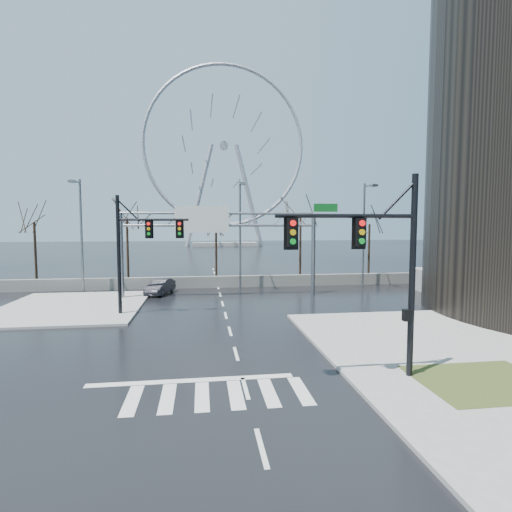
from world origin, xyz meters
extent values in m
plane|color=black|center=(0.00, 0.00, 0.00)|extent=(260.00, 260.00, 0.00)
cube|color=gray|center=(10.00, 2.00, 0.07)|extent=(12.00, 10.00, 0.15)
cube|color=gray|center=(-11.00, 12.00, 0.07)|extent=(10.00, 12.00, 0.15)
cube|color=#353F1A|center=(9.00, -5.00, 0.15)|extent=(5.00, 4.00, 0.02)
cube|color=slate|center=(0.00, 20.00, 0.55)|extent=(52.00, 0.50, 1.10)
cylinder|color=black|center=(6.50, -4.00, 4.00)|extent=(0.24, 0.24, 8.00)
cylinder|color=black|center=(3.80, -4.00, 6.40)|extent=(5.40, 0.16, 0.16)
cube|color=black|center=(4.30, -4.15, 5.80)|extent=(0.35, 0.28, 1.05)
cube|color=black|center=(1.70, -4.15, 5.80)|extent=(0.35, 0.28, 1.05)
cylinder|color=black|center=(-7.00, 9.00, 4.00)|extent=(0.24, 0.24, 8.00)
cylinder|color=black|center=(-4.70, 9.00, 6.40)|extent=(4.60, 0.16, 0.16)
cube|color=black|center=(-5.00, 8.85, 5.80)|extent=(0.35, 0.28, 1.05)
cube|color=black|center=(-3.00, 8.85, 5.80)|extent=(0.35, 0.28, 1.05)
cylinder|color=slate|center=(-8.00, 15.00, 3.50)|extent=(0.36, 0.36, 7.00)
cylinder|color=slate|center=(8.00, 15.00, 3.50)|extent=(0.36, 0.36, 7.00)
cylinder|color=slate|center=(0.00, 15.00, 7.00)|extent=(16.00, 0.20, 0.20)
cylinder|color=slate|center=(0.00, 15.00, 6.00)|extent=(16.00, 0.20, 0.20)
cube|color=#0B571A|center=(-1.50, 14.85, 6.50)|extent=(4.20, 0.10, 2.00)
cube|color=silver|center=(-1.50, 14.79, 6.50)|extent=(4.40, 0.02, 2.20)
cylinder|color=slate|center=(-12.00, 18.50, 5.00)|extent=(0.20, 0.20, 10.00)
cylinder|color=slate|center=(-12.00, 17.40, 9.70)|extent=(0.12, 2.20, 0.12)
cube|color=slate|center=(-12.00, 16.40, 9.60)|extent=(0.50, 0.70, 0.18)
cylinder|color=slate|center=(2.00, 18.50, 5.00)|extent=(0.20, 0.20, 10.00)
cylinder|color=slate|center=(2.00, 17.40, 9.70)|extent=(0.12, 2.20, 0.12)
cube|color=slate|center=(2.00, 16.40, 9.60)|extent=(0.50, 0.70, 0.18)
cylinder|color=slate|center=(14.00, 18.50, 5.00)|extent=(0.20, 0.20, 10.00)
cylinder|color=slate|center=(14.00, 17.40, 9.70)|extent=(0.12, 2.20, 0.12)
cube|color=slate|center=(14.00, 16.40, 9.60)|extent=(0.50, 0.70, 0.18)
cylinder|color=black|center=(-18.00, 24.00, 3.15)|extent=(0.24, 0.24, 6.30)
cylinder|color=black|center=(-9.00, 23.50, 3.38)|extent=(0.24, 0.24, 6.75)
cylinder|color=black|center=(0.00, 24.50, 2.93)|extent=(0.24, 0.24, 5.85)
cylinder|color=black|center=(9.00, 23.50, 3.51)|extent=(0.24, 0.24, 7.02)
cylinder|color=black|center=(17.00, 24.00, 3.06)|extent=(0.24, 0.24, 6.12)
cube|color=gray|center=(5.00, 95.00, 0.50)|extent=(18.00, 6.00, 1.00)
torus|color=#B2B2B7|center=(5.00, 95.00, 28.00)|extent=(45.00, 1.00, 45.00)
cylinder|color=#B2B2B7|center=(5.00, 95.00, 28.00)|extent=(2.40, 1.50, 2.40)
cylinder|color=#B2B2B7|center=(-2.00, 95.00, 14.00)|extent=(8.28, 1.20, 28.82)
cylinder|color=#B2B2B7|center=(12.00, 95.00, 14.00)|extent=(8.28, 1.20, 28.82)
imported|color=black|center=(-5.18, 17.00, 0.66)|extent=(2.48, 4.25, 1.33)
camera|label=1|loc=(-1.57, -18.33, 6.09)|focal=28.00mm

